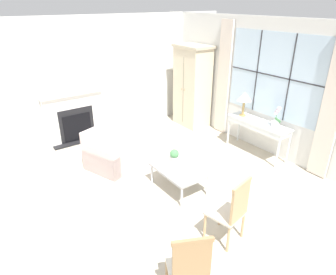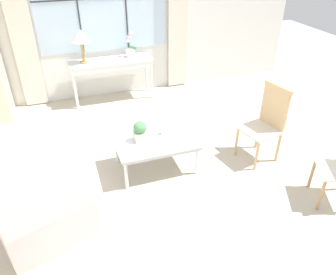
{
  "view_description": "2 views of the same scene",
  "coord_description": "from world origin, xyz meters",
  "views": [
    {
      "loc": [
        3.68,
        -2.27,
        3.09
      ],
      "look_at": [
        -0.09,
        0.43,
        0.95
      ],
      "focal_mm": 32.0,
      "sensor_mm": 36.0,
      "label": 1
    },
    {
      "loc": [
        -0.82,
        -2.75,
        2.6
      ],
      "look_at": [
        0.2,
        0.25,
        0.6
      ],
      "focal_mm": 35.0,
      "sensor_mm": 36.0,
      "label": 2
    }
  ],
  "objects": [
    {
      "name": "console_table",
      "position": [
        0.01,
        2.73,
        0.65
      ],
      "size": [
        1.41,
        0.43,
        0.74
      ],
      "color": "silver",
      "rests_on": "ground_plane"
    },
    {
      "name": "potted_orchid",
      "position": [
        0.38,
        2.78,
        0.91
      ],
      "size": [
        0.19,
        0.15,
        0.44
      ],
      "color": "white",
      "rests_on": "console_table"
    },
    {
      "name": "armchair_upholstered",
      "position": [
        -1.28,
        -0.09,
        0.28
      ],
      "size": [
        1.09,
        1.11,
        0.8
      ],
      "color": "beige",
      "rests_on": "ground_plane"
    },
    {
      "name": "ground_plane",
      "position": [
        0.0,
        0.0,
        0.0
      ],
      "size": [
        14.0,
        14.0,
        0.0
      ],
      "primitive_type": "plane",
      "color": "#B2A893"
    },
    {
      "name": "side_chair_wooden",
      "position": [
        1.56,
        0.31,
        0.56
      ],
      "size": [
        0.52,
        0.52,
        1.01
      ],
      "color": "beige",
      "rests_on": "ground_plane"
    },
    {
      "name": "wall_back_windowed",
      "position": [
        0.0,
        3.02,
        1.41
      ],
      "size": [
        7.2,
        0.14,
        2.8
      ],
      "color": "silver",
      "rests_on": "ground_plane"
    },
    {
      "name": "table_lamp",
      "position": [
        -0.43,
        2.72,
        1.17
      ],
      "size": [
        0.32,
        0.32,
        0.55
      ],
      "color": "#9E7F47",
      "rests_on": "console_table"
    },
    {
      "name": "coffee_table",
      "position": [
        0.13,
        0.51,
        0.39
      ],
      "size": [
        0.99,
        0.66,
        0.44
      ],
      "color": "silver",
      "rests_on": "ground_plane"
    },
    {
      "name": "pillar_candle",
      "position": [
        0.26,
        0.59,
        0.49
      ],
      "size": [
        0.1,
        0.1,
        0.12
      ],
      "color": "silver",
      "rests_on": "coffee_table"
    },
    {
      "name": "potted_plant_small",
      "position": [
        -0.05,
        0.54,
        0.57
      ],
      "size": [
        0.16,
        0.16,
        0.26
      ],
      "color": "#BCB7AD",
      "rests_on": "coffee_table"
    }
  ]
}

